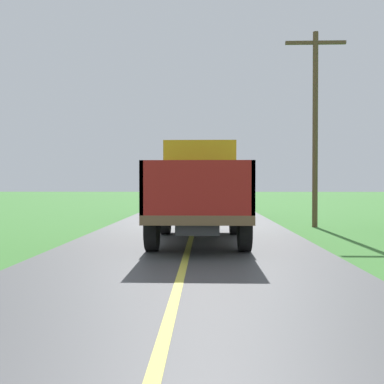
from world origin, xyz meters
name	(u,v)px	position (x,y,z in m)	size (l,w,h in m)	color
banana_truck_near	(200,190)	(0.25, 11.90, 1.45)	(2.38, 5.82, 2.80)	#2D2D30
banana_truck_far	(202,187)	(0.25, 21.46, 1.48)	(2.38, 5.81, 2.80)	#2D2D30
utility_pole_roadside	(315,121)	(4.52, 16.10, 3.98)	(2.24, 0.20, 7.31)	brown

